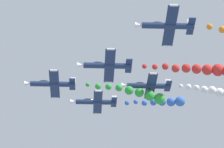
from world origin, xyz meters
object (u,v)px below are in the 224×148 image
Objects in this scene: airplane_left_inner at (107,66)px; airplane_left_outer at (148,86)px; airplane_lead at (52,84)px; airplane_right_inner at (95,102)px; airplane_right_outer at (167,26)px.

airplane_left_outer reaches higher than airplane_left_inner.
airplane_left_outer is at bearing -87.54° from airplane_lead.
airplane_left_inner is at bearing -174.92° from airplane_right_inner.
airplane_left_inner is 1.00× the size of airplane_right_outer.
airplane_lead is 1.00× the size of airplane_left_inner.
airplane_left_outer is (10.18, -8.99, 0.29)m from airplane_left_inner.
airplane_left_inner is at bearing -130.88° from airplane_lead.
airplane_left_inner is 13.58m from airplane_left_outer.
airplane_left_inner is at bearing 43.18° from airplane_right_outer.
airplane_right_outer is (-10.63, -9.97, 2.88)m from airplane_left_inner.
airplane_right_inner is 1.00× the size of airplane_left_outer.
airplane_left_inner is 1.00× the size of airplane_right_inner.
airplane_right_inner reaches higher than airplane_left_inner.
airplane_left_outer is at bearing -41.44° from airplane_left_inner.
airplane_left_inner is at bearing 138.56° from airplane_left_outer.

